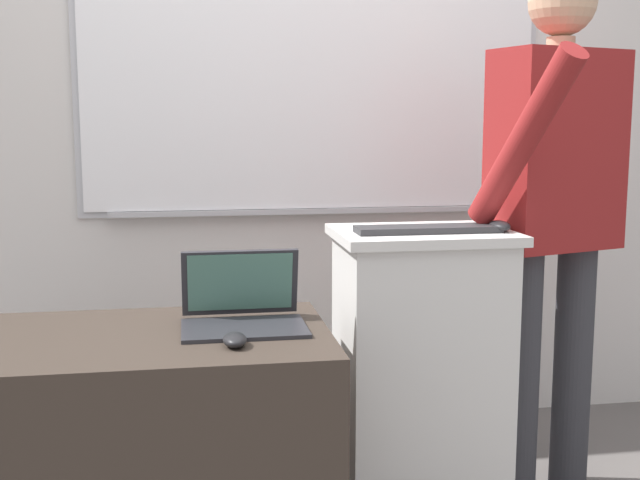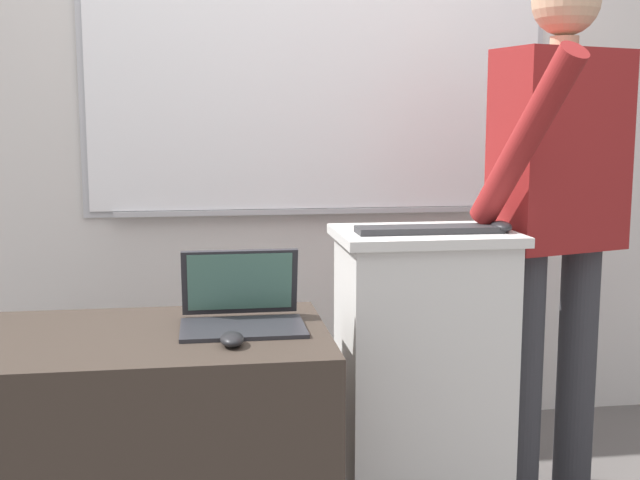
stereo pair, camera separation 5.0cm
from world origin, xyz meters
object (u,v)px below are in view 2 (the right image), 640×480
(side_desk, at_px, (156,459))
(computer_mouse_by_keyboard, at_px, (501,227))
(laptop, at_px, (241,303))
(computer_mouse_by_laptop, at_px, (232,339))
(person_presenter, at_px, (559,199))
(lectern_podium, at_px, (421,375))
(wireless_keyboard, at_px, (429,229))

(side_desk, bearing_deg, computer_mouse_by_keyboard, 10.11)
(laptop, xyz_separation_m, computer_mouse_by_keyboard, (0.80, 0.12, 0.19))
(side_desk, xyz_separation_m, laptop, (0.24, 0.07, 0.41))
(side_desk, height_order, computer_mouse_by_laptop, computer_mouse_by_laptop)
(computer_mouse_by_keyboard, bearing_deg, side_desk, -169.89)
(person_presenter, xyz_separation_m, computer_mouse_by_laptop, (-1.08, -0.48, -0.30))
(lectern_podium, height_order, laptop, lectern_podium)
(side_desk, distance_m, computer_mouse_by_keyboard, 1.21)
(computer_mouse_by_laptop, bearing_deg, computer_mouse_by_keyboard, 22.08)
(side_desk, relative_size, computer_mouse_by_laptop, 9.42)
(person_presenter, height_order, computer_mouse_by_keyboard, person_presenter)
(lectern_podium, height_order, person_presenter, person_presenter)
(computer_mouse_by_keyboard, bearing_deg, person_presenter, 29.73)
(lectern_podium, distance_m, side_desk, 0.86)
(computer_mouse_by_laptop, distance_m, computer_mouse_by_keyboard, 0.93)
(person_presenter, relative_size, laptop, 5.19)
(side_desk, height_order, wireless_keyboard, wireless_keyboard)
(computer_mouse_by_laptop, xyz_separation_m, computer_mouse_by_keyboard, (0.83, 0.34, 0.23))
(side_desk, bearing_deg, wireless_keyboard, 14.00)
(side_desk, xyz_separation_m, wireless_keyboard, (0.82, 0.20, 0.59))
(side_desk, relative_size, person_presenter, 0.54)
(computer_mouse_by_laptop, bearing_deg, side_desk, 143.61)
(laptop, distance_m, computer_mouse_by_laptop, 0.23)
(person_presenter, relative_size, wireless_keyboard, 3.96)
(wireless_keyboard, relative_size, computer_mouse_by_keyboard, 4.42)
(side_desk, xyz_separation_m, person_presenter, (1.29, 0.33, 0.67))
(laptop, distance_m, wireless_keyboard, 0.62)
(lectern_podium, relative_size, laptop, 2.77)
(lectern_podium, distance_m, laptop, 0.67)
(side_desk, height_order, person_presenter, person_presenter)
(computer_mouse_by_laptop, bearing_deg, laptop, 81.08)
(wireless_keyboard, distance_m, computer_mouse_by_keyboard, 0.22)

